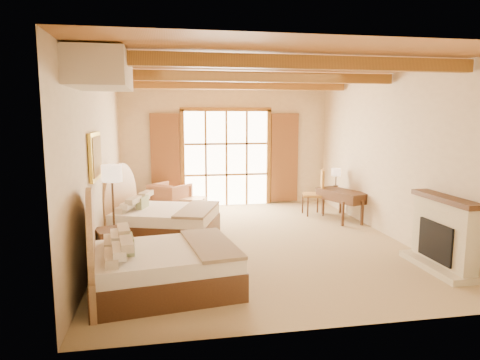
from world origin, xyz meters
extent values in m
plane|color=tan|center=(0.00, 0.00, 0.00)|extent=(7.00, 7.00, 0.00)
plane|color=beige|center=(0.00, 3.50, 1.60)|extent=(5.50, 0.00, 5.50)
plane|color=beige|center=(-2.75, 0.00, 1.60)|extent=(0.00, 7.00, 7.00)
plane|color=beige|center=(2.75, 0.00, 1.60)|extent=(0.00, 7.00, 7.00)
plane|color=#AD6D3A|center=(0.00, 0.00, 3.20)|extent=(7.00, 7.00, 0.00)
cube|color=white|center=(0.00, 3.46, 1.25)|extent=(2.20, 0.02, 2.50)
cube|color=brown|center=(-1.60, 3.43, 1.25)|extent=(0.75, 0.06, 2.40)
cube|color=brown|center=(1.60, 3.43, 1.25)|extent=(0.75, 0.06, 2.40)
cube|color=beige|center=(2.62, -2.00, 0.55)|extent=(0.25, 1.30, 1.10)
cube|color=black|center=(2.55, -2.00, 0.45)|extent=(0.18, 0.80, 0.60)
cube|color=beige|center=(2.53, -2.00, 0.05)|extent=(0.45, 1.40, 0.10)
cube|color=#4F301A|center=(2.61, -2.00, 1.12)|extent=(0.30, 1.40, 0.08)
cube|color=gold|center=(-2.71, -0.75, 1.75)|extent=(0.05, 0.95, 0.75)
cube|color=#BD9944|center=(-2.68, -0.75, 1.75)|extent=(0.02, 0.82, 0.62)
cube|color=beige|center=(-2.40, -2.00, 2.95)|extent=(0.70, 1.40, 0.45)
cube|color=#4F301A|center=(-1.68, -2.09, 0.19)|extent=(2.14, 1.73, 0.38)
cube|color=white|center=(-1.68, -2.09, 0.48)|extent=(2.09, 1.70, 0.21)
cube|color=#927761|center=(-1.02, -2.09, 0.60)|extent=(0.79, 1.57, 0.05)
cube|color=#92A171|center=(-2.13, -2.09, 0.70)|extent=(0.17, 0.41, 0.23)
cube|color=#4F301A|center=(-1.65, 0.53, 0.19)|extent=(2.30, 2.00, 0.38)
cube|color=white|center=(-1.65, 0.53, 0.48)|extent=(2.25, 1.96, 0.21)
cube|color=#927761|center=(-1.00, 0.53, 0.59)|extent=(1.02, 1.60, 0.05)
cube|color=#92A171|center=(-2.10, 0.53, 0.70)|extent=(0.23, 0.41, 0.23)
cube|color=#4F301A|center=(-2.49, -0.85, 0.29)|extent=(0.62, 0.62, 0.58)
cylinder|color=#3C2B1C|center=(-2.50, -0.48, 0.01)|extent=(0.22, 0.22, 0.03)
cylinder|color=#3C2B1C|center=(-2.50, -0.48, 0.70)|extent=(0.04, 0.04, 1.34)
cylinder|color=beige|center=(-2.50, -0.48, 1.44)|extent=(0.33, 0.33, 0.28)
imported|color=#A46847|center=(-1.51, 2.74, 0.38)|extent=(1.15, 1.15, 0.75)
cube|color=tan|center=(-0.96, 2.54, 0.20)|extent=(0.69, 0.69, 0.40)
cube|color=#4F301A|center=(2.39, 1.35, 0.66)|extent=(0.94, 1.37, 0.05)
cube|color=#4F301A|center=(2.39, 1.35, 0.54)|extent=(0.91, 1.33, 0.20)
cube|color=#B67C3D|center=(1.90, 1.92, 0.48)|extent=(0.60, 0.60, 0.06)
cube|color=#B67C3D|center=(2.11, 1.92, 0.81)|extent=(0.19, 0.48, 0.59)
cylinder|color=#3C2B1C|center=(2.48, 1.94, 0.69)|extent=(0.13, 0.13, 0.02)
cylinder|color=#3C2B1C|center=(2.48, 1.94, 0.85)|extent=(0.03, 0.03, 0.31)
cylinder|color=beige|center=(2.48, 1.94, 1.03)|extent=(0.22, 0.22, 0.18)
camera|label=1|loc=(-1.64, -7.78, 2.38)|focal=32.00mm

